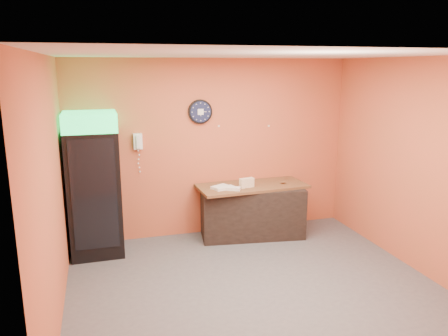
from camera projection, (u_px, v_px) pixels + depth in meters
name	position (u px, v px, depth m)	size (l,w,h in m)	color
floor	(255.00, 287.00, 5.42)	(4.50, 4.50, 0.00)	#47474C
back_wall	(213.00, 148.00, 6.97)	(4.50, 0.02, 2.80)	#C95638
left_wall	(51.00, 193.00, 4.48)	(0.02, 4.00, 2.80)	#C95638
right_wall	(418.00, 166.00, 5.71)	(0.02, 4.00, 2.80)	#C95638
ceiling	(259.00, 54.00, 4.78)	(4.50, 4.00, 0.02)	white
beverage_cooler	(94.00, 187.00, 6.18)	(0.72, 0.74, 2.06)	black
prep_counter	(252.00, 211.00, 7.01)	(1.61, 0.71, 0.80)	black
wall_clock	(200.00, 112.00, 6.75)	(0.38, 0.06, 0.38)	black
wall_phone	(138.00, 141.00, 6.56)	(0.13, 0.11, 0.24)	white
butcher_paper	(252.00, 186.00, 6.91)	(1.72, 0.73, 0.04)	brown
sub_roll_stack	(247.00, 183.00, 6.74)	(0.24, 0.13, 0.15)	beige
wrapped_sandwich_left	(225.00, 188.00, 6.64)	(0.31, 0.12, 0.04)	silver
wrapped_sandwich_mid	(230.00, 188.00, 6.62)	(0.31, 0.12, 0.04)	silver
wrapped_sandwich_right	(219.00, 187.00, 6.72)	(0.28, 0.11, 0.04)	silver
kitchen_tool	(248.00, 183.00, 6.88)	(0.06, 0.06, 0.06)	silver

